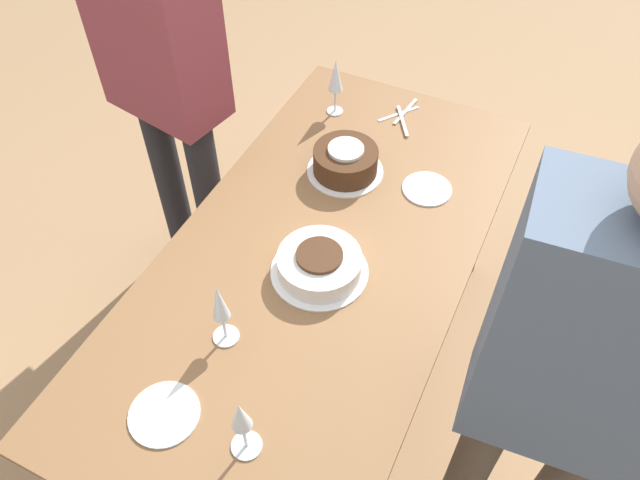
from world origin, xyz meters
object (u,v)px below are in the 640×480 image
(wine_glass_near, at_px, (220,306))
(wine_glass_far, at_px, (241,419))
(person_watching, at_px, (575,377))
(wine_glass_extra, at_px, (336,78))
(cake_center_white, at_px, (319,264))
(person_cutting, at_px, (159,53))
(cake_front_chocolate, at_px, (345,161))

(wine_glass_near, distance_m, wine_glass_far, 0.30)
(person_watching, bearing_deg, wine_glass_extra, -47.03)
(cake_center_white, relative_size, person_cutting, 0.16)
(cake_center_white, xyz_separation_m, wine_glass_extra, (-0.68, -0.26, 0.11))
(wine_glass_near, relative_size, person_cutting, 0.12)
(cake_front_chocolate, relative_size, wine_glass_far, 1.21)
(wine_glass_extra, bearing_deg, person_cutting, -58.74)
(cake_center_white, height_order, wine_glass_near, wine_glass_near)
(cake_center_white, distance_m, person_watching, 0.72)
(person_cutting, bearing_deg, wine_glass_extra, 41.97)
(cake_front_chocolate, relative_size, person_watching, 0.15)
(cake_center_white, height_order, cake_front_chocolate, cake_front_chocolate)
(wine_glass_near, bearing_deg, cake_front_chocolate, 178.29)
(cake_center_white, bearing_deg, person_cutting, -117.19)
(cake_front_chocolate, distance_m, wine_glass_far, 0.95)
(cake_front_chocolate, height_order, wine_glass_near, wine_glass_near)
(cake_center_white, distance_m, wine_glass_far, 0.54)
(cake_front_chocolate, relative_size, wine_glass_near, 1.16)
(cake_front_chocolate, relative_size, wine_glass_extra, 1.17)
(cake_front_chocolate, xyz_separation_m, person_cutting, (0.02, -0.65, 0.23))
(wine_glass_extra, relative_size, person_watching, 0.13)
(wine_glass_far, bearing_deg, cake_center_white, -172.60)
(wine_glass_far, bearing_deg, wine_glass_near, -139.92)
(cake_center_white, distance_m, wine_glass_near, 0.34)
(cake_center_white, relative_size, person_watching, 0.17)
(person_cutting, distance_m, person_watching, 1.53)
(cake_center_white, xyz_separation_m, person_watching, (0.18, 0.67, 0.19))
(wine_glass_extra, height_order, person_watching, person_watching)
(wine_glass_near, distance_m, person_watching, 0.81)
(wine_glass_extra, bearing_deg, wine_glass_far, 15.44)
(person_watching, bearing_deg, cake_center_white, -19.40)
(wine_glass_near, height_order, wine_glass_far, wine_glass_near)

